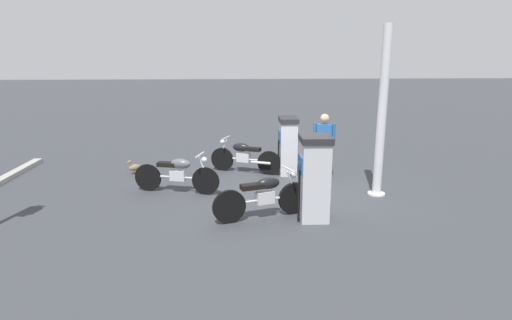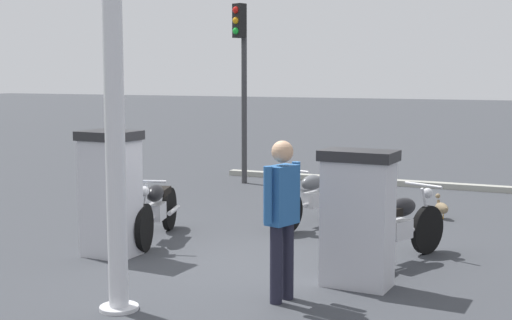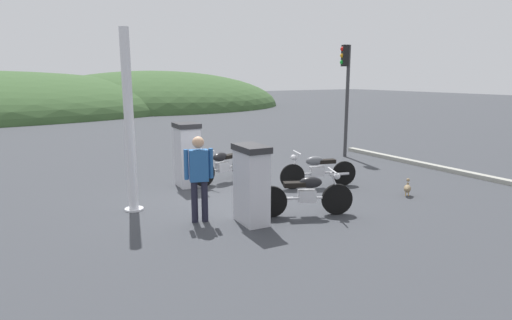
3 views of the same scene
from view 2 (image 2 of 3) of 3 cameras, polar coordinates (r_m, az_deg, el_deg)
name	(u,v)px [view 2 (image 2 of 3)]	position (r m, az deg, el deg)	size (l,w,h in m)	color
ground_plane	(240,261)	(9.21, -1.31, -8.14)	(120.00, 120.00, 0.00)	#383A3F
fuel_pump_near	(358,218)	(8.07, 8.22, -4.62)	(0.57, 0.86, 1.56)	silver
fuel_pump_far	(111,193)	(9.51, -11.63, -2.60)	(0.66, 0.75, 1.66)	silver
motorcycle_near_pump	(398,227)	(9.21, 11.35, -5.36)	(1.91, 0.94, 0.96)	black
motorcycle_far_pump	(157,209)	(10.31, -7.98, -3.95)	(1.97, 0.77, 0.97)	black
motorcycle_extra	(315,196)	(11.22, 4.79, -2.89)	(2.03, 0.80, 0.96)	black
attendant_person	(282,209)	(7.42, 2.12, -4.01)	(0.57, 0.29, 1.72)	#1E1E2D
wandering_duck	(441,207)	(12.16, 14.74, -3.72)	(0.37, 0.33, 0.41)	#847051
roadside_traffic_light	(242,62)	(15.39, -1.16, 7.89)	(0.40, 0.30, 3.89)	#38383A
canopy_support_pole	(115,131)	(7.16, -11.33, 2.29)	(0.40, 0.40, 3.82)	silver
road_edge_kerb	(376,181)	(15.69, 9.69, -1.71)	(0.25, 7.06, 0.12)	#9E9E93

